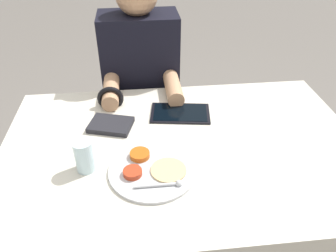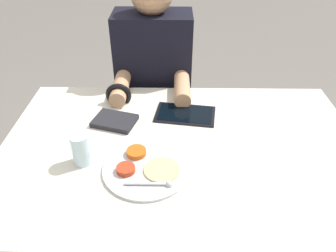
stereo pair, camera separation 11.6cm
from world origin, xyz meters
name	(u,v)px [view 1 (the left image)]	position (x,y,z in m)	size (l,w,h in m)	color
dining_table	(181,211)	(0.00, 0.00, 0.36)	(1.30, 0.85, 0.71)	beige
thali_tray	(152,169)	(-0.12, -0.12, 0.72)	(0.29, 0.29, 0.03)	#B7BABF
red_notebook	(111,125)	(-0.26, 0.14, 0.72)	(0.18, 0.16, 0.02)	silver
tablet_device	(180,113)	(0.02, 0.20, 0.72)	(0.26, 0.18, 0.01)	black
person_diner	(142,102)	(-0.13, 0.56, 0.56)	(0.37, 0.43, 1.19)	black
drinking_glass	(84,156)	(-0.33, -0.09, 0.77)	(0.06, 0.06, 0.11)	silver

